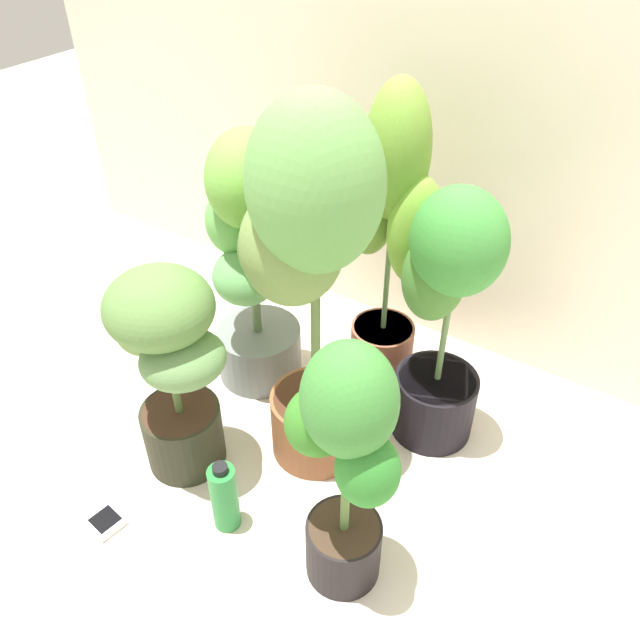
{
  "coord_description": "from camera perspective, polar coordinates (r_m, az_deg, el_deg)",
  "views": [
    {
      "loc": [
        0.72,
        -0.89,
        1.46
      ],
      "look_at": [
        0.02,
        0.2,
        0.44
      ],
      "focal_mm": 35.46,
      "sensor_mm": 36.0,
      "label": 1
    }
  ],
  "objects": [
    {
      "name": "potted_plant_back_left",
      "position": [
        1.88,
        -6.11,
        5.54
      ],
      "size": [
        0.37,
        0.35,
        0.85
      ],
      "color": "slate",
      "rests_on": "ground"
    },
    {
      "name": "potted_plant_center",
      "position": [
        1.51,
        -1.05,
        5.31
      ],
      "size": [
        0.45,
        0.38,
        1.06
      ],
      "color": "brown",
      "rests_on": "ground"
    },
    {
      "name": "nutrient_bottle",
      "position": [
        1.69,
        -8.63,
        -15.51
      ],
      "size": [
        0.07,
        0.07,
        0.23
      ],
      "color": "#278238",
      "rests_on": "ground"
    },
    {
      "name": "potted_plant_back_center",
      "position": [
        1.83,
        6.35,
        8.32
      ],
      "size": [
        0.38,
        0.27,
        0.98
      ],
      "color": "#94553F",
      "rests_on": "ground"
    },
    {
      "name": "potted_plant_front_right",
      "position": [
        1.35,
        2.27,
        -12.22
      ],
      "size": [
        0.32,
        0.28,
        0.72
      ],
      "color": "black",
      "rests_on": "ground"
    },
    {
      "name": "potted_plant_front_left",
      "position": [
        1.66,
        -13.41,
        -3.46
      ],
      "size": [
        0.39,
        0.35,
        0.65
      ],
      "color": "#29291B",
      "rests_on": "ground"
    },
    {
      "name": "hygrometer_box",
      "position": [
        1.84,
        -18.76,
        -16.88
      ],
      "size": [
        0.09,
        0.09,
        0.03
      ],
      "rotation": [
        0.0,
        0.0,
        3.0
      ],
      "color": "white",
      "rests_on": "ground"
    },
    {
      "name": "ground_plane",
      "position": [
        1.85,
        -3.98,
        -13.91
      ],
      "size": [
        8.0,
        8.0,
        0.0
      ],
      "primitive_type": "plane",
      "color": "silver",
      "rests_on": "ground"
    },
    {
      "name": "mylar_back_wall",
      "position": [
        1.94,
        11.05,
        23.82
      ],
      "size": [
        3.2,
        0.01,
        2.0
      ],
      "primitive_type": "cube",
      "color": "beige",
      "rests_on": "ground"
    },
    {
      "name": "potted_plant_back_right",
      "position": [
        1.72,
        11.08,
        0.77
      ],
      "size": [
        0.3,
        0.26,
        0.8
      ],
      "color": "black",
      "rests_on": "ground"
    }
  ]
}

